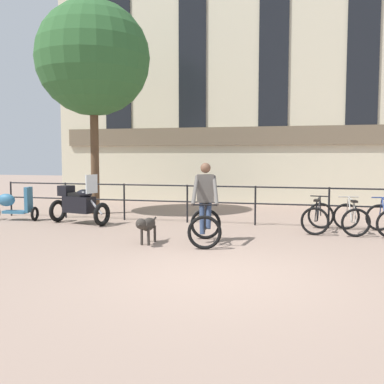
{
  "coord_description": "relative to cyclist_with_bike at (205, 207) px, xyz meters",
  "views": [
    {
      "loc": [
        1.36,
        -6.69,
        1.86
      ],
      "look_at": [
        -1.13,
        2.86,
        1.05
      ],
      "focal_mm": 42.0,
      "sensor_mm": 36.0,
      "label": 1
    }
  ],
  "objects": [
    {
      "name": "ground_plane",
      "position": [
        0.75,
        -2.52,
        -0.76
      ],
      "size": [
        60.0,
        60.0,
        0.0
      ],
      "primitive_type": "plane",
      "color": "gray"
    },
    {
      "name": "canal_railing",
      "position": [
        0.75,
        2.68,
        -0.05
      ],
      "size": [
        15.05,
        0.05,
        1.05
      ],
      "color": "black",
      "rests_on": "ground_plane"
    },
    {
      "name": "building_facade",
      "position": [
        0.75,
        8.47,
        4.24
      ],
      "size": [
        18.0,
        0.72,
        10.06
      ],
      "color": "beige",
      "rests_on": "ground_plane"
    },
    {
      "name": "cyclist_with_bike",
      "position": [
        0.0,
        0.0,
        0.0
      ],
      "size": [
        0.9,
        1.28,
        1.7
      ],
      "rotation": [
        0.0,
        0.0,
        0.2
      ],
      "color": "black",
      "rests_on": "ground_plane"
    },
    {
      "name": "dog",
      "position": [
        -1.15,
        -0.48,
        -0.36
      ],
      "size": [
        0.23,
        1.06,
        0.59
      ],
      "rotation": [
        0.0,
        0.0,
        0.0
      ],
      "color": "#332D28",
      "rests_on": "ground_plane"
    },
    {
      "name": "parked_motorcycle",
      "position": [
        -3.91,
        1.7,
        -0.2
      ],
      "size": [
        1.78,
        0.99,
        1.35
      ],
      "rotation": [
        0.0,
        0.0,
        1.34
      ],
      "color": "black",
      "rests_on": "ground_plane"
    },
    {
      "name": "parked_bicycle_near_lamp",
      "position": [
        2.35,
        2.03,
        -0.41
      ],
      "size": [
        0.82,
        1.2,
        0.86
      ],
      "rotation": [
        0.0,
        0.0,
        2.99
      ],
      "color": "black",
      "rests_on": "ground_plane"
    },
    {
      "name": "parked_bicycle_mid_left",
      "position": [
        3.11,
        2.03,
        -0.41
      ],
      "size": [
        0.79,
        1.18,
        0.86
      ],
      "rotation": [
        0.0,
        0.0,
        3.26
      ],
      "color": "black",
      "rests_on": "ground_plane"
    },
    {
      "name": "parked_scooter",
      "position": [
        -6.05,
        1.85,
        -0.3
      ],
      "size": [
        1.32,
        0.54,
        0.96
      ],
      "rotation": [
        0.0,
        0.0,
        1.68
      ],
      "color": "black",
      "rests_on": "ground_plane"
    },
    {
      "name": "tree_canalside_left",
      "position": [
        -4.43,
        3.74,
        4.07
      ],
      "size": [
        3.53,
        3.53,
        6.61
      ],
      "color": "brown",
      "rests_on": "ground_plane"
    }
  ]
}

